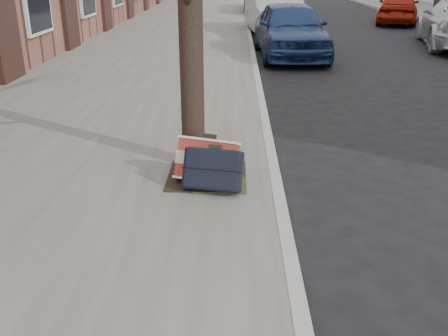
{
  "coord_description": "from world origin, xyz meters",
  "views": [
    {
      "loc": [
        -1.7,
        -3.8,
        2.28
      ],
      "look_at": [
        -1.81,
        0.8,
        0.38
      ],
      "focal_mm": 40.0,
      "sensor_mm": 36.0,
      "label": 1
    }
  ],
  "objects_px": {
    "suitcase_navy": "(213,169)",
    "car_near_mid": "(275,13)",
    "suitcase_red": "(207,161)",
    "car_near_front": "(290,29)"
  },
  "relations": [
    {
      "from": "suitcase_red",
      "to": "car_near_front",
      "type": "xyz_separation_m",
      "value": [
        1.69,
        8.41,
        0.34
      ]
    },
    {
      "from": "car_near_front",
      "to": "suitcase_red",
      "type": "bearing_deg",
      "value": -103.75
    },
    {
      "from": "car_near_mid",
      "to": "suitcase_navy",
      "type": "bearing_deg",
      "value": -102.48
    },
    {
      "from": "suitcase_red",
      "to": "car_near_mid",
      "type": "relative_size",
      "value": 0.14
    },
    {
      "from": "car_near_front",
      "to": "car_near_mid",
      "type": "distance_m",
      "value": 4.06
    },
    {
      "from": "suitcase_red",
      "to": "car_near_front",
      "type": "bearing_deg",
      "value": 97.1
    },
    {
      "from": "suitcase_red",
      "to": "car_near_mid",
      "type": "distance_m",
      "value": 12.57
    },
    {
      "from": "suitcase_navy",
      "to": "car_near_front",
      "type": "bearing_deg",
      "value": 90.69
    },
    {
      "from": "suitcase_navy",
      "to": "car_near_mid",
      "type": "bearing_deg",
      "value": 94.51
    },
    {
      "from": "suitcase_navy",
      "to": "car_near_mid",
      "type": "distance_m",
      "value": 12.76
    }
  ]
}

